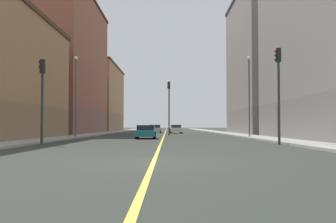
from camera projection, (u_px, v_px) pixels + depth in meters
The scene contains 16 objects.
ground_plane at pixel (153, 162), 12.67m from camera, with size 400.00×400.00×0.00m, color #2F342D.
sidewalk_left at pixel (222, 133), 61.65m from camera, with size 2.69×168.00×0.15m, color #9E9B93.
sidewalk_right at pixel (107, 133), 61.62m from camera, with size 2.69×168.00×0.15m, color #9E9B93.
lane_center_stripe at pixel (164, 133), 61.63m from camera, with size 0.16×154.00×0.01m, color #E5D14C.
building_left_mid at pixel (268, 64), 55.90m from camera, with size 9.77×20.34×20.92m.
building_right_midblock at pixel (62, 66), 56.80m from camera, with size 9.77×24.87×20.52m.
building_right_distant at pixel (95, 99), 83.16m from camera, with size 9.77×23.81×14.45m.
traffic_light_left_near at pixel (278, 82), 24.29m from camera, with size 0.40×0.32×6.27m.
traffic_light_right_near at pixel (41, 89), 24.25m from camera, with size 0.40×0.32×5.53m.
traffic_light_median_far at pixel (168, 101), 47.56m from camera, with size 0.40×0.32×6.82m.
street_lamp_left_near at pixel (248, 89), 37.74m from camera, with size 0.36×0.36×8.08m.
street_lamp_right_near at pixel (75, 89), 37.11m from camera, with size 0.36×0.36×7.96m.
car_silver at pixel (155, 129), 63.03m from camera, with size 1.97×3.93×1.37m.
car_yellow at pixel (174, 128), 76.23m from camera, with size 2.00×4.35×1.29m.
car_teal at pixel (145, 132), 35.67m from camera, with size 1.94×4.61×1.28m.
car_white at pixel (175, 129), 60.60m from camera, with size 1.93×4.12×1.35m.
Camera 1 is at (0.49, -12.72, 1.24)m, focal length 40.09 mm.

